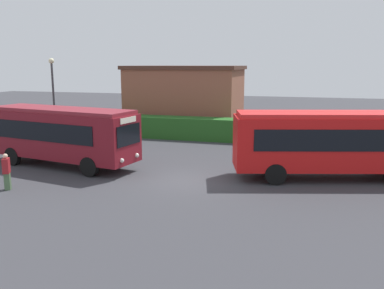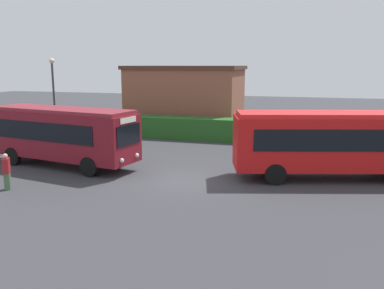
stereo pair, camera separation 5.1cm
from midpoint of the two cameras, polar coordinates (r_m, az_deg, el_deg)
name	(u,v)px [view 1 (the left image)]	position (r m, az deg, el deg)	size (l,w,h in m)	color
ground_plane	(183,181)	(19.83, -1.31, -5.02)	(108.68, 108.68, 0.00)	#38383D
bus_maroon	(62,133)	(23.32, -17.56, 1.51)	(8.96, 3.82, 3.18)	maroon
bus_red	(334,141)	(20.87, 18.93, 0.46)	(9.72, 4.78, 3.26)	red
person_left	(7,171)	(19.98, -24.34, -3.35)	(0.42, 0.49, 1.64)	#4C6B47
person_center	(93,143)	(25.26, -13.55, 0.24)	(0.36, 0.46, 1.68)	olive
person_right	(336,148)	(23.79, 19.23, -0.42)	(0.34, 0.53, 1.91)	#4C6B47
hedge_row	(228,130)	(29.97, 4.94, 2.02)	(66.34, 1.65, 1.61)	#245D21
depot_building	(186,98)	(35.00, -0.94, 6.47)	(9.35, 6.18, 5.36)	brown
lamppost	(53,92)	(29.44, -18.69, 6.89)	(0.36, 0.36, 5.89)	#38383D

